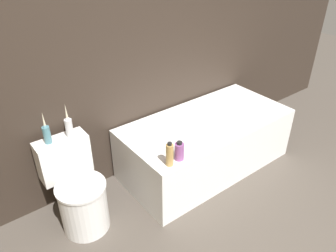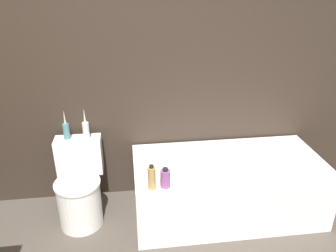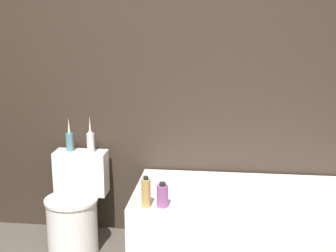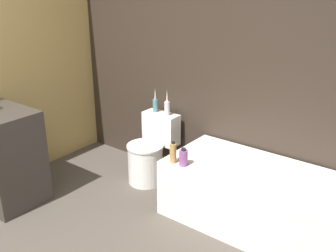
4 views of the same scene
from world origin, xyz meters
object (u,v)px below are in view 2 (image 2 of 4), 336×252
bathtub (227,186)px  toilet (80,189)px  shampoo_bottle_tall (152,178)px  vase_gold (66,130)px  vase_silver (86,128)px  shampoo_bottle_short (165,178)px

bathtub → toilet: bearing=176.7°
bathtub → shampoo_bottle_tall: (-0.66, -0.31, 0.34)m
toilet → vase_gold: (-0.08, 0.19, 0.46)m
vase_gold → shampoo_bottle_tall: vase_gold is taller
vase_silver → shampoo_bottle_short: vase_silver is taller
toilet → shampoo_bottle_short: size_ratio=4.32×
shampoo_bottle_tall → shampoo_bottle_short: shampoo_bottle_tall is taller
vase_silver → shampoo_bottle_short: (0.59, -0.55, -0.18)m
vase_gold → shampoo_bottle_tall: (0.65, -0.57, -0.15)m
vase_silver → bathtub: bearing=-12.2°
bathtub → toilet: toilet is taller
vase_silver → shampoo_bottle_short: size_ratio=1.72×
shampoo_bottle_tall → shampoo_bottle_short: 0.10m
vase_silver → shampoo_bottle_short: bearing=-42.7°
bathtub → shampoo_bottle_short: shampoo_bottle_short is taller
vase_silver → shampoo_bottle_tall: (0.49, -0.56, -0.16)m
toilet → vase_gold: bearing=112.7°
toilet → shampoo_bottle_tall: size_ratio=3.45×
bathtub → vase_gold: vase_gold is taller
vase_gold → shampoo_bottle_short: bearing=-36.5°
vase_gold → vase_silver: vase_silver is taller
toilet → vase_silver: vase_silver is taller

